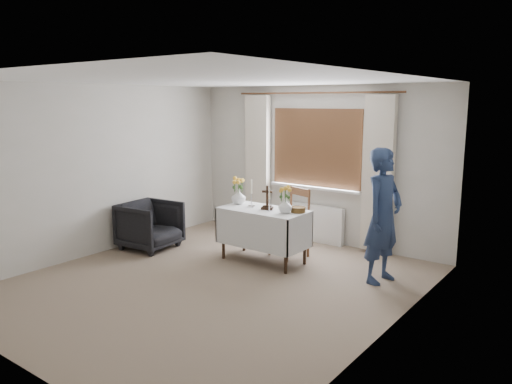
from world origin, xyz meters
TOP-DOWN VIEW (x-y plane):
  - ground at (0.00, 0.00)m, footprint 5.00×5.00m
  - altar_table at (-0.02, 1.08)m, footprint 1.24×0.64m
  - wooden_chair at (0.13, 1.51)m, footprint 0.58×0.58m
  - armchair at (-1.80, 0.55)m, footprint 0.88×0.86m
  - person at (1.64, 1.34)m, footprint 0.50×0.68m
  - radiator at (0.00, 2.42)m, footprint 1.10×0.10m
  - wooden_cross at (0.03, 1.11)m, footprint 0.19×0.17m
  - candlestick_left at (-0.25, 1.10)m, footprint 0.14×0.14m
  - candlestick_right at (0.10, 1.05)m, footprint 0.11×0.11m
  - flower_vase_left at (-0.53, 1.16)m, footprint 0.25×0.25m
  - flower_vase_right at (0.36, 1.06)m, footprint 0.22×0.22m
  - wicker_basket at (0.48, 1.20)m, footprint 0.25×0.25m

SIDE VIEW (x-z plane):
  - ground at x=0.00m, z-range 0.00..0.00m
  - radiator at x=0.00m, z-range 0.00..0.60m
  - armchair at x=-1.80m, z-range 0.00..0.73m
  - altar_table at x=-0.02m, z-range 0.00..0.76m
  - wooden_chair at x=0.13m, z-range 0.00..1.01m
  - wicker_basket at x=0.48m, z-range 0.76..0.84m
  - person at x=1.64m, z-range 0.00..1.70m
  - flower_vase_right at x=0.36m, z-range 0.76..0.96m
  - flower_vase_left at x=-0.53m, z-range 0.76..0.98m
  - candlestick_right at x=0.10m, z-range 0.76..1.09m
  - wooden_cross at x=0.03m, z-range 0.76..1.10m
  - candlestick_left at x=-0.25m, z-range 0.76..1.16m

